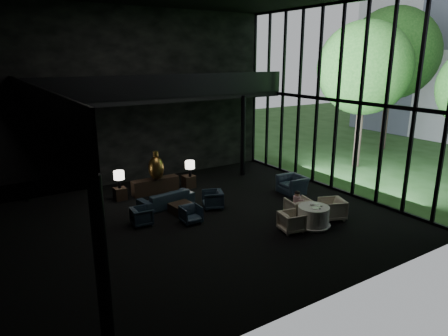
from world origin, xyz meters
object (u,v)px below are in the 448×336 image
coffee_table (182,208)px  child (297,199)px  bronze_urn (156,168)px  dining_chair_north (298,206)px  table_lamp_left (119,176)px  dining_chair_west (292,221)px  side_table_left (120,194)px  side_table_right (189,181)px  table_lamp_right (190,165)px  lounge_armchair_south (191,214)px  dining_table (313,218)px  sofa (166,195)px  console (155,186)px  lounge_armchair_east (213,199)px  dining_chair_east (332,207)px  window_armchair (293,181)px  lounge_armchair_west (142,216)px

coffee_table → child: 4.39m
bronze_urn → dining_chair_north: (3.35, -5.34, -0.74)m
table_lamp_left → dining_chair_west: (3.93, -6.26, -0.66)m
child → side_table_left: bearing=-48.2°
side_table_right → coffee_table: (-1.67, -2.62, -0.10)m
bronze_urn → table_lamp_right: bronze_urn is taller
dining_chair_north → side_table_left: bearing=-36.7°
lounge_armchair_south → dining_table: dining_table is taller
sofa → dining_chair_north: size_ratio=2.60×
bronze_urn → table_lamp_left: size_ratio=1.71×
console → dining_chair_north: bearing=-58.8°
lounge_armchair_east → lounge_armchair_south: lounge_armchair_east is taller
console → dining_chair_west: dining_chair_west is taller
dining_table → dining_chair_east: bearing=6.5°
dining_chair_north → dining_chair_east: (0.99, -0.74, 0.01)m
window_armchair → dining_chair_north: 2.89m
lounge_armchair_west → window_armchair: size_ratio=0.52×
table_lamp_left → side_table_right: bearing=-1.4°
bronze_urn → lounge_armchair_south: 3.70m
table_lamp_right → coffee_table: size_ratio=0.88×
lounge_armchair_south → lounge_armchair_east: bearing=31.2°
table_lamp_right → window_armchair: table_lamp_right is taller
lounge_armchair_south → bronze_urn: bearing=87.2°
table_lamp_left → sofa: size_ratio=0.31×
console → dining_chair_east: size_ratio=2.22×
window_armchair → child: window_armchair is taller
lounge_armchair_west → dining_chair_east: size_ratio=0.70×
coffee_table → dining_chair_north: (3.41, -2.80, 0.28)m
table_lamp_left → window_armchair: table_lamp_left is taller
dining_chair_north → lounge_armchair_east: bearing=-38.6°
table_lamp_left → coffee_table: size_ratio=0.89×
sofa → coffee_table: (0.22, -0.96, -0.28)m
coffee_table → dining_chair_north: bearing=-39.4°
side_table_left → dining_chair_east: (5.94, -6.26, 0.21)m
bronze_urn → lounge_armchair_west: bronze_urn is taller
side_table_left → lounge_armchair_east: lounge_armchair_east is taller
console → sofa: (-0.29, -1.76, 0.13)m
dining_chair_west → bronze_urn: bearing=32.0°
window_armchair → lounge_armchair_east: bearing=-91.6°
window_armchair → dining_chair_north: (-1.77, -2.28, -0.09)m
dining_chair_west → child: size_ratio=1.26×
console → table_lamp_right: 1.79m
table_lamp_left → dining_chair_east: 8.63m
sofa → lounge_armchair_east: bearing=134.3°
table_lamp_left → sofa: table_lamp_left is taller
coffee_table → dining_table: size_ratio=0.66×
sofa → dining_table: 5.83m
table_lamp_right → dining_chair_west: table_lamp_right is taller
console → side_table_left: bearing=-179.9°
lounge_armchair_west → lounge_armchair_east: 2.98m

